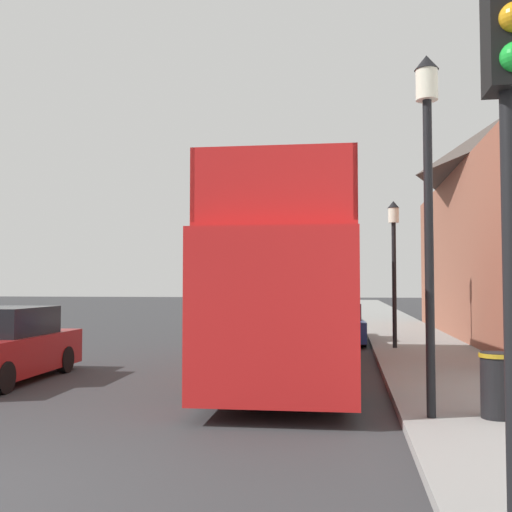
% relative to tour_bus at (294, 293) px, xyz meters
% --- Properties ---
extents(ground_plane, '(144.00, 144.00, 0.00)m').
position_rel_tour_bus_xyz_m(ground_plane, '(-2.71, 12.55, -1.86)').
color(ground_plane, '#333335').
extents(sidewalk, '(3.05, 108.00, 0.14)m').
position_rel_tour_bus_xyz_m(sidewalk, '(3.49, 9.55, -1.79)').
color(sidewalk, gray).
rests_on(sidewalk, ground_plane).
extents(tour_bus, '(2.78, 10.23, 4.13)m').
position_rel_tour_bus_xyz_m(tour_bus, '(0.00, 0.00, 0.00)').
color(tour_bus, red).
rests_on(tour_bus, ground_plane).
extents(parked_car_ahead_of_bus, '(1.93, 4.56, 1.40)m').
position_rel_tour_bus_xyz_m(parked_car_ahead_of_bus, '(0.86, 7.59, -1.21)').
color(parked_car_ahead_of_bus, navy).
rests_on(parked_car_ahead_of_bus, ground_plane).
extents(parked_car_far_side, '(1.95, 4.46, 1.55)m').
position_rel_tour_bus_xyz_m(parked_car_far_side, '(-6.00, -1.87, -1.14)').
color(parked_car_far_side, maroon).
rests_on(parked_car_far_side, ground_plane).
extents(traffic_signal, '(0.28, 0.42, 4.00)m').
position_rel_tour_bus_xyz_m(traffic_signal, '(2.27, -9.57, 1.21)').
color(traffic_signal, black).
rests_on(traffic_signal, sidewalk).
extents(lamp_post_nearest, '(0.35, 0.35, 5.26)m').
position_rel_tour_bus_xyz_m(lamp_post_nearest, '(2.38, -4.71, 1.86)').
color(lamp_post_nearest, black).
rests_on(lamp_post_nearest, sidewalk).
extents(lamp_post_second, '(0.35, 0.35, 4.45)m').
position_rel_tour_bus_xyz_m(lamp_post_second, '(2.62, 4.95, 1.37)').
color(lamp_post_second, black).
rests_on(lamp_post_second, sidewalk).
extents(litter_bin, '(0.48, 0.48, 0.93)m').
position_rel_tour_bus_xyz_m(litter_bin, '(3.30, -4.62, -1.22)').
color(litter_bin, black).
rests_on(litter_bin, sidewalk).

